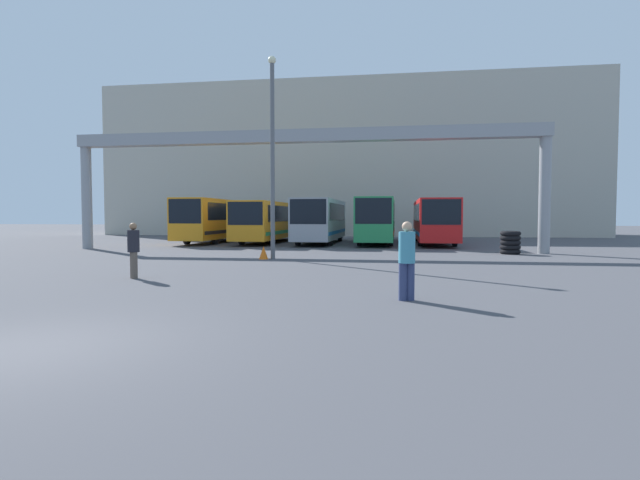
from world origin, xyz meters
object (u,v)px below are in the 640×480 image
Objects in this scene: bus_slot_1 at (269,219)px; bus_slot_2 at (321,218)px; pedestrian_near_left at (134,249)px; traffic_cone at (264,253)px; bus_slot_0 at (218,218)px; pedestrian_mid_left at (407,259)px; lamp_post at (272,150)px; tire_stack at (510,243)px; bus_slot_4 at (434,219)px; bus_slot_3 at (377,218)px.

bus_slot_1 is 1.17× the size of bus_slot_2.
pedestrian_near_left is 2.94× the size of traffic_cone.
traffic_cone is (7.50, -14.35, -1.54)m from bus_slot_0.
pedestrian_near_left is at bearing -97.64° from bus_slot_2.
pedestrian_mid_left is 12.75m from lamp_post.
tire_stack is at bearing 22.43° from lamp_post.
lamp_post reaches higher than bus_slot_4.
bus_slot_4 is at bearing 59.54° from lamp_post.
tire_stack is (14.14, 12.45, -0.34)m from pedestrian_near_left.
bus_slot_2 is at bearing 89.14° from lamp_post.
bus_slot_1 is at bearing 167.61° from bus_slot_2.
bus_slot_2 reaches higher than bus_slot_1.
bus_slot_1 is at bearing 103.55° from traffic_cone.
bus_slot_2 is at bearing 87.51° from traffic_cone.
bus_slot_1 is 20.15× the size of traffic_cone.
bus_slot_4 is 6.47× the size of pedestrian_mid_left.
lamp_post is (-5.92, 10.56, 4.01)m from pedestrian_mid_left.
bus_slot_3 is 4.04m from bus_slot_4.
bus_slot_2 is 14.20m from tire_stack.
lamp_post is at bearing -75.62° from pedestrian_mid_left.
bus_slot_0 reaches higher than bus_slot_3.
lamp_post is at bearing 119.40° from pedestrian_near_left.
bus_slot_2 is 8.13m from bus_slot_4.
bus_slot_4 reaches higher than tire_stack.
bus_slot_0 is 16.26m from traffic_cone.
tire_stack reaches higher than traffic_cone.
pedestrian_near_left is (-6.85, -21.82, -0.89)m from bus_slot_3.
traffic_cone is (-8.67, -14.30, -1.48)m from bus_slot_4.
bus_slot_0 is 1.32× the size of lamp_post.
bus_slot_3 reaches higher than bus_slot_4.
bus_slot_0 is 21.60m from tire_stack.
tire_stack is (11.92, 4.97, 0.30)m from traffic_cone.
pedestrian_near_left is at bearing -138.63° from tire_stack.
bus_slot_2 is at bearing -12.39° from bus_slot_1.
bus_slot_3 reaches higher than bus_slot_2.
tire_stack is (5.61, 15.32, -0.39)m from pedestrian_mid_left.
bus_slot_0 reaches higher than pedestrian_mid_left.
traffic_cone is at bearing -157.35° from tire_stack.
bus_slot_3 is at bearing 72.12° from traffic_cone.
pedestrian_mid_left is 3.09× the size of traffic_cone.
bus_slot_3 is at bearing 179.39° from bus_slot_4.
lamp_post is (0.39, 0.21, 4.70)m from traffic_cone.
bus_slot_4 is (8.08, 0.85, -0.03)m from bus_slot_2.
lamp_post reaches higher than bus_slot_0.
bus_slot_0 reaches higher than pedestrian_near_left.
pedestrian_mid_left is at bearing -60.73° from lamp_post.
bus_slot_1 is 6.52× the size of pedestrian_mid_left.
bus_slot_0 is at bearing 173.64° from bus_slot_2.
bus_slot_4 is 16.65m from lamp_post.
lamp_post reaches higher than traffic_cone.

